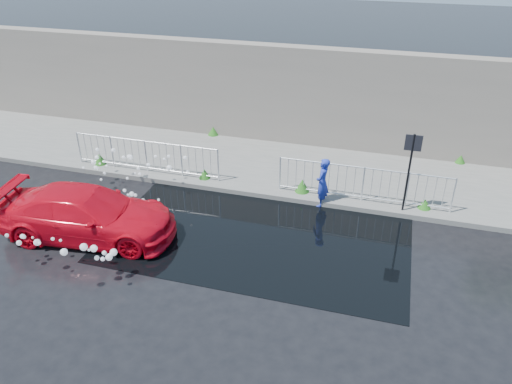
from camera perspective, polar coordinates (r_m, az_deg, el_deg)
ground at (r=12.94m, az=-3.03°, el=-6.81°), size 90.00×90.00×0.00m
pavement at (r=17.03m, az=2.38°, el=2.91°), size 30.00×4.00×0.15m
curb at (r=15.31m, az=0.57°, el=-0.24°), size 30.00×0.25×0.16m
retaining_wall at (r=18.34m, az=4.19°, el=10.96°), size 30.00×0.60×3.50m
puddle at (r=13.60m, az=0.33°, el=-4.76°), size 8.00×5.00×0.01m
sign_post at (r=14.25m, az=17.24°, el=3.44°), size 0.45×0.06×2.50m
railing_left at (r=16.70m, az=-12.46°, el=4.16°), size 5.05×0.05×1.10m
railing_right at (r=14.90m, az=12.14°, el=1.03°), size 5.05×0.05×1.10m
weeds at (r=16.49m, az=0.54°, el=2.97°), size 12.17×3.93×0.41m
water_spray at (r=14.22m, az=-16.25°, el=-0.93°), size 3.52×5.61×1.10m
red_car at (r=13.90m, az=-18.68°, el=-2.41°), size 4.85×2.43×1.35m
person at (r=14.67m, az=7.60°, el=1.08°), size 0.45×0.60×1.51m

